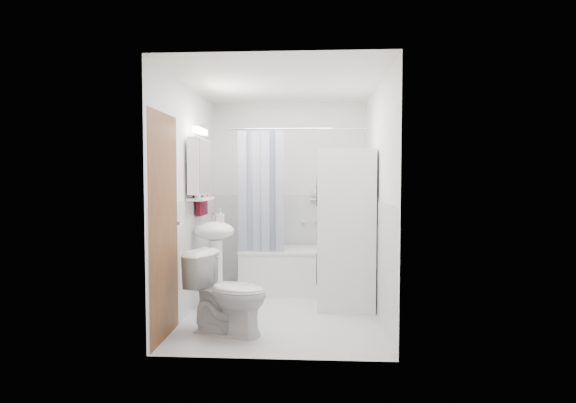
# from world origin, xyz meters

# --- Properties ---
(floor) EXTENTS (2.60, 2.60, 0.00)m
(floor) POSITION_xyz_m (0.00, 0.00, 0.00)
(floor) COLOR silver
(floor) RESTS_ON ground
(room_walls) EXTENTS (2.60, 2.60, 2.60)m
(room_walls) POSITION_xyz_m (0.00, 0.00, 1.49)
(room_walls) COLOR white
(room_walls) RESTS_ON ground
(wainscot) EXTENTS (1.98, 2.58, 2.58)m
(wainscot) POSITION_xyz_m (0.00, 0.29, 0.60)
(wainscot) COLOR white
(wainscot) RESTS_ON ground
(door) EXTENTS (0.05, 2.00, 2.00)m
(door) POSITION_xyz_m (-0.95, -0.55, 1.00)
(door) COLOR brown
(door) RESTS_ON ground
(bathtub) EXTENTS (1.43, 0.68, 0.55)m
(bathtub) POSITION_xyz_m (0.14, 0.92, 0.30)
(bathtub) COLOR white
(bathtub) RESTS_ON ground
(tub_spout) EXTENTS (0.04, 0.12, 0.04)m
(tub_spout) POSITION_xyz_m (0.34, 1.25, 0.87)
(tub_spout) COLOR silver
(tub_spout) RESTS_ON room_walls
(curtain_rod) EXTENTS (1.61, 0.02, 0.02)m
(curtain_rod) POSITION_xyz_m (0.14, 0.64, 2.00)
(curtain_rod) COLOR silver
(curtain_rod) RESTS_ON room_walls
(shower_curtain) EXTENTS (0.55, 0.02, 1.45)m
(shower_curtain) POSITION_xyz_m (-0.30, 0.64, 1.25)
(shower_curtain) COLOR #142046
(shower_curtain) RESTS_ON curtain_rod
(sink) EXTENTS (0.44, 0.37, 1.04)m
(sink) POSITION_xyz_m (-0.75, 0.15, 0.70)
(sink) COLOR white
(sink) RESTS_ON ground
(medicine_cabinet) EXTENTS (0.13, 0.50, 0.71)m
(medicine_cabinet) POSITION_xyz_m (-0.90, 0.10, 1.57)
(medicine_cabinet) COLOR white
(medicine_cabinet) RESTS_ON room_walls
(shelf) EXTENTS (0.18, 0.54, 0.02)m
(shelf) POSITION_xyz_m (-0.89, 0.10, 1.20)
(shelf) COLOR silver
(shelf) RESTS_ON room_walls
(shower_caddy) EXTENTS (0.22, 0.06, 0.02)m
(shower_caddy) POSITION_xyz_m (0.39, 1.24, 1.15)
(shower_caddy) COLOR silver
(shower_caddy) RESTS_ON room_walls
(towel) EXTENTS (0.07, 0.37, 0.88)m
(towel) POSITION_xyz_m (-0.94, 0.35, 1.45)
(towel) COLOR #551017
(towel) RESTS_ON room_walls
(washer_dryer) EXTENTS (0.64, 0.63, 1.73)m
(washer_dryer) POSITION_xyz_m (0.68, 0.28, 0.87)
(washer_dryer) COLOR white
(washer_dryer) RESTS_ON ground
(toilet) EXTENTS (0.85, 0.64, 0.74)m
(toilet) POSITION_xyz_m (-0.45, -0.70, 0.37)
(toilet) COLOR white
(toilet) RESTS_ON ground
(soap_pump) EXTENTS (0.08, 0.17, 0.08)m
(soap_pump) POSITION_xyz_m (-0.71, 0.25, 0.95)
(soap_pump) COLOR gray
(soap_pump) RESTS_ON sink
(shelf_bottle) EXTENTS (0.07, 0.18, 0.07)m
(shelf_bottle) POSITION_xyz_m (-0.89, -0.05, 1.25)
(shelf_bottle) COLOR gray
(shelf_bottle) RESTS_ON shelf
(shelf_cup) EXTENTS (0.10, 0.09, 0.10)m
(shelf_cup) POSITION_xyz_m (-0.89, 0.22, 1.26)
(shelf_cup) COLOR gray
(shelf_cup) RESTS_ON shelf
(shampoo_a) EXTENTS (0.13, 0.17, 0.13)m
(shampoo_a) POSITION_xyz_m (0.35, 1.24, 1.23)
(shampoo_a) COLOR gray
(shampoo_a) RESTS_ON shower_caddy
(shampoo_b) EXTENTS (0.08, 0.21, 0.08)m
(shampoo_b) POSITION_xyz_m (0.47, 1.24, 1.20)
(shampoo_b) COLOR #26359A
(shampoo_b) RESTS_ON shower_caddy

